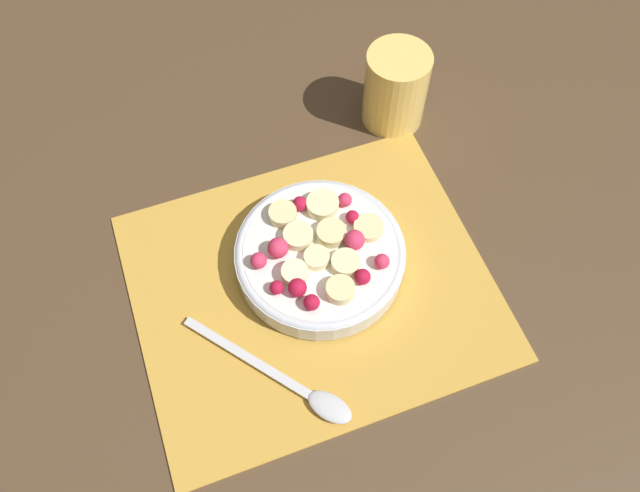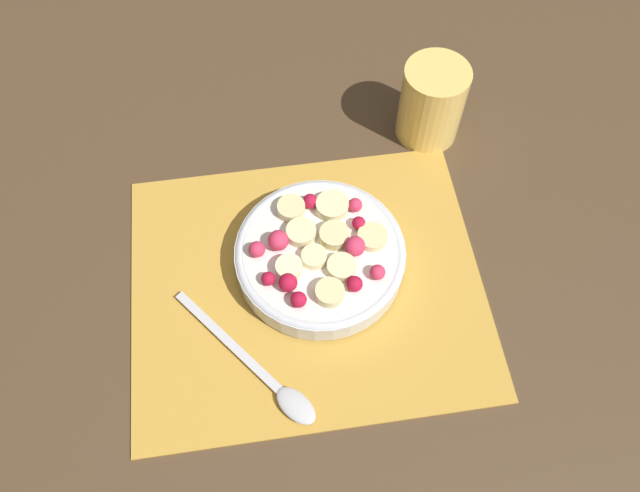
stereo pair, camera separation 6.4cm
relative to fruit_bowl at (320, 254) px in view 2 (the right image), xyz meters
name	(u,v)px [view 2 (the right image)]	position (x,y,z in m)	size (l,w,h in m)	color
ground_plane	(307,284)	(0.02, 0.02, -0.03)	(3.00, 3.00, 0.00)	#4C3823
placemat	(307,283)	(0.02, 0.02, -0.02)	(0.37, 0.32, 0.01)	gold
fruit_bowl	(320,254)	(0.00, 0.00, 0.00)	(0.18, 0.18, 0.05)	silver
spoon	(270,381)	(0.07, 0.12, -0.02)	(0.14, 0.16, 0.01)	silver
drinking_glass	(432,103)	(-0.16, -0.17, 0.02)	(0.08, 0.08, 0.10)	#F4CC66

